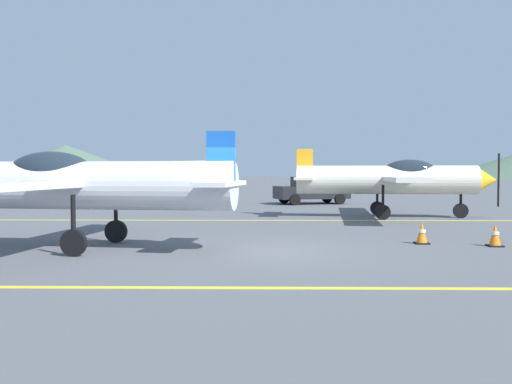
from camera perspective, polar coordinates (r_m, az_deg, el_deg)
ground_plane at (r=13.22m, az=-1.45°, el=-6.19°), size 400.00×400.00×0.00m
apron_line_near at (r=8.99m, az=-2.61°, el=-10.13°), size 80.00×0.16×0.01m
apron_line_far at (r=21.20m, az=-0.53°, el=-3.02°), size 80.00×0.16×0.01m
airplane_near at (r=14.12m, az=-18.61°, el=0.86°), size 8.43×9.67×2.89m
airplane_mid at (r=23.21m, az=14.37°, el=1.37°), size 8.43×9.67×2.89m
car_sedan at (r=32.20m, az=5.98°, el=0.23°), size 4.65×3.05×1.62m
traffic_cone_front at (r=14.98m, az=17.19°, el=-4.19°), size 0.36×0.36×0.59m
traffic_cone_side at (r=15.12m, az=24.03°, el=-4.22°), size 0.36×0.36×0.59m
hill_left at (r=179.33m, az=-19.55°, el=3.08°), size 56.07×56.07×10.40m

